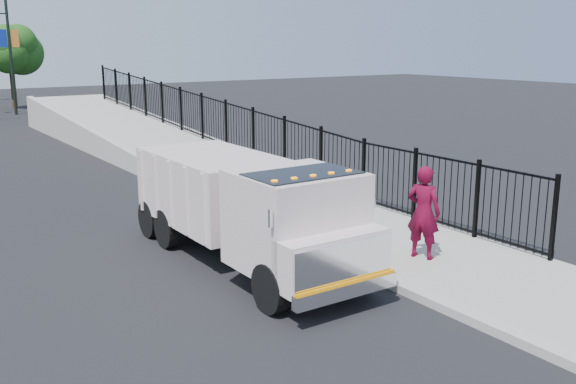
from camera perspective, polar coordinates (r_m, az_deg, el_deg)
ground at (r=13.30m, az=6.24°, el=-7.03°), size 120.00×120.00×0.00m
sidewalk at (r=13.33m, az=18.30°, el=-7.33°), size 3.55×12.00×0.12m
curb at (r=11.93m, az=12.55°, el=-9.30°), size 0.30×12.00×0.16m
ramp at (r=27.84m, az=-12.03°, el=3.43°), size 3.95×24.06×3.19m
iron_fence at (r=24.72m, az=-5.51°, el=4.57°), size 0.10×28.00×1.80m
truck at (r=13.26m, az=-3.56°, el=-1.12°), size 2.29×6.79×2.32m
worker at (r=13.70m, az=11.95°, el=-1.78°), size 0.71×0.85×1.98m
light_pole_1 at (r=45.05m, az=-23.88°, el=11.83°), size 3.78×0.22×8.00m
tree_1 at (r=49.17m, az=-23.49°, el=11.41°), size 2.84×2.84×5.42m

